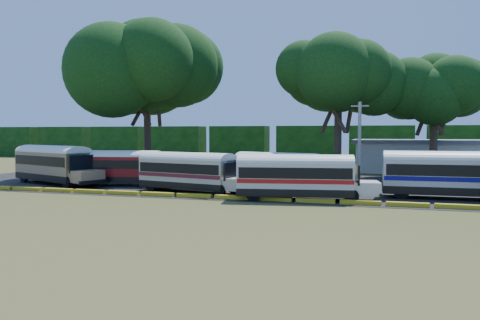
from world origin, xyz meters
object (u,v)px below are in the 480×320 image
(bus_white_red, at_px, (298,174))
(bus_cream_west, at_px, (189,170))
(tree_west, at_px, (147,66))
(bus_red, at_px, (119,165))
(bus_beige, at_px, (54,162))

(bus_white_red, bearing_deg, bus_cream_west, 159.19)
(tree_west, bearing_deg, bus_white_red, -38.10)
(tree_west, bearing_deg, bus_red, -75.03)
(bus_red, xyz_separation_m, bus_cream_west, (8.05, -2.72, -0.01))
(bus_cream_west, xyz_separation_m, bus_white_red, (9.26, -1.94, 0.02))
(bus_red, distance_m, bus_cream_west, 8.50)
(bus_red, bearing_deg, bus_white_red, -24.88)
(bus_beige, relative_size, bus_white_red, 1.10)
(bus_white_red, relative_size, tree_west, 0.58)
(bus_beige, height_order, bus_red, bus_beige)
(bus_red, bearing_deg, bus_beige, 177.12)
(bus_red, height_order, bus_white_red, bus_white_red)
(bus_beige, xyz_separation_m, bus_red, (6.43, 0.78, -0.24))
(bus_cream_west, xyz_separation_m, tree_west, (-11.07, 14.00, 10.70))
(bus_cream_west, bearing_deg, bus_red, 174.79)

